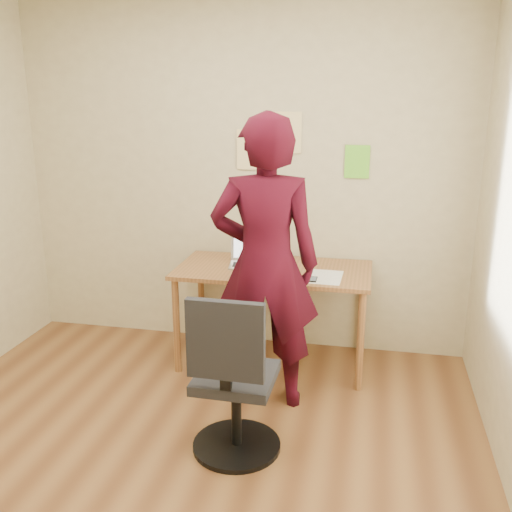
% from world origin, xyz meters
% --- Properties ---
extents(room, '(3.58, 3.58, 2.78)m').
position_xyz_m(room, '(0.00, 0.00, 1.35)').
color(room, brown).
rests_on(room, ground).
extents(desk, '(1.40, 0.70, 0.74)m').
position_xyz_m(desk, '(0.33, 1.38, 0.65)').
color(desk, '#955F33').
rests_on(desk, ground).
extents(laptop, '(0.35, 0.32, 0.22)m').
position_xyz_m(laptop, '(0.15, 1.44, 0.79)').
color(laptop, '#AEAEB5').
rests_on(laptop, desk).
extents(paper_sheet, '(0.24, 0.34, 0.00)m').
position_xyz_m(paper_sheet, '(0.71, 1.25, 0.74)').
color(paper_sheet, white).
rests_on(paper_sheet, desk).
extents(phone, '(0.06, 0.11, 0.01)m').
position_xyz_m(phone, '(0.63, 1.17, 0.74)').
color(phone, black).
rests_on(phone, desk).
extents(wall_note_left, '(0.21, 0.00, 0.30)m').
position_xyz_m(wall_note_left, '(0.08, 1.74, 1.55)').
color(wall_note_left, '#FFE198').
rests_on(wall_note_left, room).
extents(wall_note_mid, '(0.21, 0.00, 0.30)m').
position_xyz_m(wall_note_mid, '(0.36, 1.74, 1.68)').
color(wall_note_mid, '#FFE198').
rests_on(wall_note_mid, room).
extents(wall_note_right, '(0.18, 0.00, 0.24)m').
position_xyz_m(wall_note_right, '(0.88, 1.74, 1.48)').
color(wall_note_right, '#71DD31').
rests_on(wall_note_right, room).
extents(office_chair, '(0.50, 0.50, 0.97)m').
position_xyz_m(office_chair, '(0.32, 0.19, 0.41)').
color(office_chair, black).
rests_on(office_chair, ground).
extents(person, '(0.74, 0.54, 1.87)m').
position_xyz_m(person, '(0.37, 0.82, 0.93)').
color(person, '#360713').
rests_on(person, ground).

